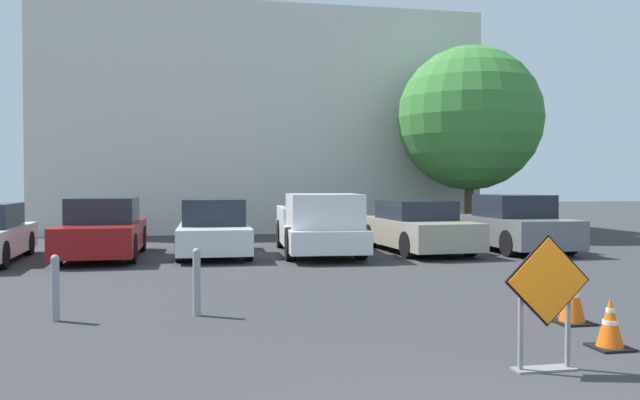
# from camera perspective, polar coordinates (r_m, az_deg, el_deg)

# --- Properties ---
(ground_plane) EXTENTS (96.00, 96.00, 0.00)m
(ground_plane) POSITION_cam_1_polar(r_m,az_deg,el_deg) (13.79, -2.62, -6.36)
(ground_plane) COLOR #333335
(road_closed_sign) EXTENTS (0.92, 0.20, 1.37)m
(road_closed_sign) POSITION_cam_1_polar(r_m,az_deg,el_deg) (6.68, 20.03, -8.21)
(road_closed_sign) COLOR black
(road_closed_sign) RESTS_ON ground_plane
(traffic_cone_nearest) EXTENTS (0.41, 0.41, 0.60)m
(traffic_cone_nearest) POSITION_cam_1_polar(r_m,az_deg,el_deg) (7.93, 24.99, -10.19)
(traffic_cone_nearest) COLOR black
(traffic_cone_nearest) RESTS_ON ground_plane
(traffic_cone_second) EXTENTS (0.46, 0.46, 0.76)m
(traffic_cone_second) POSITION_cam_1_polar(r_m,az_deg,el_deg) (9.13, 22.06, -8.12)
(traffic_cone_second) COLOR black
(traffic_cone_second) RESTS_ON ground_plane
(traffic_cone_third) EXTENTS (0.51, 0.51, 0.73)m
(traffic_cone_third) POSITION_cam_1_polar(r_m,az_deg,el_deg) (10.46, 19.68, -6.99)
(traffic_cone_third) COLOR black
(traffic_cone_third) RESTS_ON ground_plane
(parked_car_second) EXTENTS (1.91, 4.48, 1.52)m
(parked_car_second) POSITION_cam_1_polar(r_m,az_deg,el_deg) (16.82, -19.20, -2.61)
(parked_car_second) COLOR maroon
(parked_car_second) RESTS_ON ground_plane
(parked_car_third) EXTENTS (1.89, 4.13, 1.48)m
(parked_car_third) POSITION_cam_1_polar(r_m,az_deg,el_deg) (16.63, -9.68, -2.70)
(parked_car_third) COLOR silver
(parked_car_third) RESTS_ON ground_plane
(pickup_truck) EXTENTS (2.21, 5.44, 1.63)m
(pickup_truck) POSITION_cam_1_polar(r_m,az_deg,el_deg) (16.59, -0.07, -2.46)
(pickup_truck) COLOR silver
(pickup_truck) RESTS_ON ground_plane
(parked_car_fourth) EXTENTS (2.15, 4.70, 1.41)m
(parked_car_fourth) POSITION_cam_1_polar(r_m,az_deg,el_deg) (17.53, 8.82, -2.51)
(parked_car_fourth) COLOR #A39984
(parked_car_fourth) RESTS_ON ground_plane
(parked_car_fifth) EXTENTS (1.92, 4.12, 1.58)m
(parked_car_fifth) POSITION_cam_1_polar(r_m,az_deg,el_deg) (18.37, 17.36, -2.20)
(parked_car_fifth) COLOR slate
(parked_car_fifth) RESTS_ON ground_plane
(bollard_nearest) EXTENTS (0.12, 0.12, 0.97)m
(bollard_nearest) POSITION_cam_1_polar(r_m,az_deg,el_deg) (9.10, -11.21, -7.19)
(bollard_nearest) COLOR gray
(bollard_nearest) RESTS_ON ground_plane
(bollard_second) EXTENTS (0.12, 0.12, 0.91)m
(bollard_second) POSITION_cam_1_polar(r_m,az_deg,el_deg) (9.31, -23.05, -7.25)
(bollard_second) COLOR gray
(bollard_second) RESTS_ON ground_plane
(building_facade_backdrop) EXTENTS (17.07, 5.00, 8.71)m
(building_facade_backdrop) POSITION_cam_1_polar(r_m,az_deg,el_deg) (26.06, -5.40, 6.91)
(building_facade_backdrop) COLOR beige
(building_facade_backdrop) RESTS_ON ground_plane
(street_tree_behind_lot) EXTENTS (5.19, 5.19, 6.85)m
(street_tree_behind_lot) POSITION_cam_1_polar(r_m,az_deg,el_deg) (23.35, 13.51, 7.26)
(street_tree_behind_lot) COLOR #513823
(street_tree_behind_lot) RESTS_ON ground_plane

